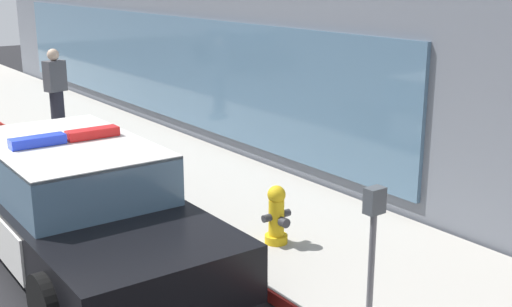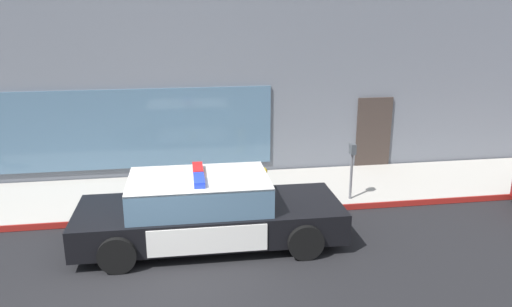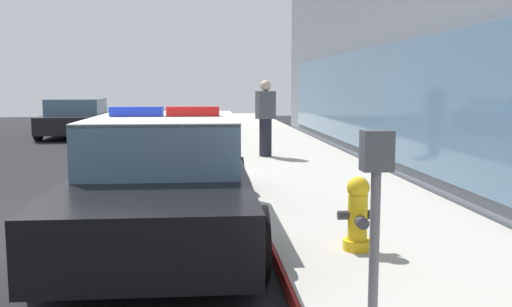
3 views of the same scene
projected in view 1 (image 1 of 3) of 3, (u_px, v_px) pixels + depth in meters
name	position (u px, v px, depth m)	size (l,w,h in m)	color
sidewalk	(206.00, 187.00, 10.22)	(48.00, 2.72, 0.15)	#B2ADA3
curb_red_paint	(125.00, 205.00, 9.43)	(28.80, 0.04, 0.14)	maroon
police_cruiser	(75.00, 201.00, 7.78)	(5.15, 2.11, 1.49)	black
fire_hydrant	(277.00, 215.00, 7.81)	(0.34, 0.39, 0.73)	gold
pedestrian_on_sidewalk	(56.00, 90.00, 13.25)	(0.35, 0.45, 1.71)	#23232D
parking_meter	(373.00, 231.00, 5.82)	(0.12, 0.18, 1.34)	slate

